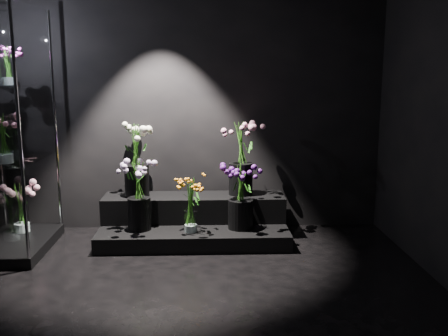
{
  "coord_description": "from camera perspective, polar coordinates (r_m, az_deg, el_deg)",
  "views": [
    {
      "loc": [
        0.13,
        -3.27,
        1.66
      ],
      "look_at": [
        0.3,
        1.2,
        0.8
      ],
      "focal_mm": 40.0,
      "sensor_mm": 36.0,
      "label": 1
    }
  ],
  "objects": [
    {
      "name": "bouquet_cream_roses",
      "position": [
        5.12,
        -10.02,
        1.43
      ],
      "size": [
        0.39,
        0.39,
        0.75
      ],
      "rotation": [
        0.0,
        0.0,
        -0.08
      ],
      "color": "black",
      "rests_on": "display_riser"
    },
    {
      "name": "wall_front",
      "position": [
        1.31,
        -7.85,
        -0.69
      ],
      "size": [
        4.0,
        0.0,
        4.0
      ],
      "primitive_type": "plane",
      "rotation": [
        -1.57,
        0.0,
        0.0
      ],
      "color": "black",
      "rests_on": "floor"
    },
    {
      "name": "bouquet_case_magenta",
      "position": [
        5.05,
        -23.5,
        10.81
      ],
      "size": [
        0.23,
        0.23,
        0.36
      ],
      "rotation": [
        0.0,
        0.0,
        -0.1
      ],
      "color": "white",
      "rests_on": "display_case"
    },
    {
      "name": "bouquet_case_pink",
      "position": [
        4.75,
        -23.9,
        3.23
      ],
      "size": [
        0.36,
        0.36,
        0.44
      ],
      "rotation": [
        0.0,
        0.0,
        0.33
      ],
      "color": "white",
      "rests_on": "display_case"
    },
    {
      "name": "bouquet_orange_bells",
      "position": [
        4.76,
        -3.85,
        -4.12
      ],
      "size": [
        0.32,
        0.32,
        0.54
      ],
      "rotation": [
        0.0,
        0.0,
        -0.3
      ],
      "color": "white",
      "rests_on": "display_riser"
    },
    {
      "name": "floor",
      "position": [
        3.67,
        -4.12,
        -16.06
      ],
      "size": [
        4.0,
        4.0,
        0.0
      ],
      "primitive_type": "plane",
      "color": "black",
      "rests_on": "ground"
    },
    {
      "name": "bouquet_purple",
      "position": [
        4.85,
        1.92,
        -2.89
      ],
      "size": [
        0.38,
        0.38,
        0.64
      ],
      "rotation": [
        0.0,
        0.0,
        0.17
      ],
      "color": "black",
      "rests_on": "display_riser"
    },
    {
      "name": "bouquet_pink_roses",
      "position": [
        5.12,
        1.94,
        1.69
      ],
      "size": [
        0.39,
        0.39,
        0.75
      ],
      "rotation": [
        0.0,
        0.0,
        -0.04
      ],
      "color": "black",
      "rests_on": "display_riser"
    },
    {
      "name": "display_riser",
      "position": [
        5.12,
        -3.45,
        -6.07
      ],
      "size": [
        1.86,
        0.83,
        0.41
      ],
      "color": "black",
      "rests_on": "floor"
    },
    {
      "name": "bouquet_lilac",
      "position": [
        4.86,
        -9.74,
        -2.23
      ],
      "size": [
        0.36,
        0.36,
        0.71
      ],
      "rotation": [
        0.0,
        0.0,
        -0.01
      ],
      "color": "black",
      "rests_on": "display_riser"
    },
    {
      "name": "display_case",
      "position": [
        4.96,
        -23.51,
        3.8
      ],
      "size": [
        0.62,
        1.03,
        2.26
      ],
      "color": "black",
      "rests_on": "floor"
    },
    {
      "name": "bouquet_case_base_pink",
      "position": [
        5.32,
        -22.26,
        -4.11
      ],
      "size": [
        0.36,
        0.36,
        0.5
      ],
      "rotation": [
        0.0,
        0.0,
        -0.21
      ],
      "color": "white",
      "rests_on": "display_case"
    },
    {
      "name": "wall_back",
      "position": [
        5.28,
        -3.6,
        7.99
      ],
      "size": [
        4.0,
        0.0,
        4.0
      ],
      "primitive_type": "plane",
      "rotation": [
        1.57,
        0.0,
        0.0
      ],
      "color": "black",
      "rests_on": "floor"
    }
  ]
}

